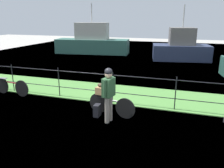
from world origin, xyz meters
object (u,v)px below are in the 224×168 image
object	(u,v)px
backpack_on_paving	(97,110)
moored_boat_near	(92,42)
terrier_dog	(102,85)
moored_boat_mid	(181,48)
wooden_crate	(101,91)
bicycle_parked	(11,86)
cyclist_person	(109,90)
bicycle_main	(111,105)

from	to	relation	value
backpack_on_paving	moored_boat_near	world-z (taller)	moored_boat_near
terrier_dog	moored_boat_near	distance (m)	13.40
backpack_on_paving	moored_boat_near	bearing A→B (deg)	22.50
terrier_dog	backpack_on_paving	distance (m)	0.84
moored_boat_mid	backpack_on_paving	bearing A→B (deg)	-100.53
wooden_crate	bicycle_parked	world-z (taller)	wooden_crate
backpack_on_paving	cyclist_person	bearing A→B (deg)	-118.11
bicycle_parked	cyclist_person	bearing A→B (deg)	-13.93
moored_boat_near	moored_boat_mid	distance (m)	7.67
terrier_dog	bicycle_parked	xyz separation A→B (m)	(-4.24, 0.62, -0.63)
bicycle_main	moored_boat_mid	distance (m)	11.45
cyclist_person	moored_boat_near	xyz separation A→B (m)	(-5.94, 12.74, -0.03)
backpack_on_paving	moored_boat_near	distance (m)	13.66
backpack_on_paving	wooden_crate	bearing A→B (deg)	-9.53
terrier_dog	bicycle_parked	world-z (taller)	terrier_dog
wooden_crate	bicycle_parked	xyz separation A→B (m)	(-4.21, 0.61, -0.43)
terrier_dog	cyclist_person	distance (m)	0.67
wooden_crate	moored_boat_mid	distance (m)	11.43
cyclist_person	wooden_crate	bearing A→B (deg)	129.01
cyclist_person	backpack_on_paving	bearing A→B (deg)	152.99
wooden_crate	bicycle_main	bearing A→B (deg)	-10.47
bicycle_main	moored_boat_mid	world-z (taller)	moored_boat_mid
backpack_on_paving	moored_boat_near	xyz separation A→B (m)	(-5.46, 12.50, 0.77)
terrier_dog	backpack_on_paving	xyz separation A→B (m)	(-0.07, -0.29, -0.78)
wooden_crate	cyclist_person	bearing A→B (deg)	-50.99
cyclist_person	moored_boat_mid	distance (m)	11.89
wooden_crate	backpack_on_paving	distance (m)	0.66
terrier_dog	moored_boat_mid	bearing A→B (deg)	79.54
bicycle_main	moored_boat_near	bearing A→B (deg)	115.51
cyclist_person	bicycle_parked	size ratio (longest dim) A/B	0.96
bicycle_main	terrier_dog	world-z (taller)	terrier_dog
backpack_on_paving	bicycle_parked	size ratio (longest dim) A/B	0.23
moored_boat_near	moored_boat_mid	size ratio (longest dim) A/B	1.49
bicycle_parked	moored_boat_near	world-z (taller)	moored_boat_near
backpack_on_paving	bicycle_parked	bearing A→B (deg)	76.61
bicycle_main	bicycle_parked	bearing A→B (deg)	171.53
wooden_crate	terrier_dog	bearing A→B (deg)	-10.47
bicycle_parked	wooden_crate	bearing A→B (deg)	-8.30
bicycle_parked	moored_boat_mid	bearing A→B (deg)	59.28
cyclist_person	bicycle_parked	bearing A→B (deg)	166.07
bicycle_main	moored_boat_near	size ratio (longest dim) A/B	0.25
moored_boat_near	wooden_crate	bearing A→B (deg)	-65.73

